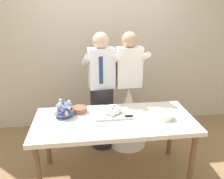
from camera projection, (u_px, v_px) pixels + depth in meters
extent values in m
plane|color=olive|center=(114.00, 174.00, 2.81)|extent=(8.00, 8.00, 0.00)
cube|color=beige|center=(102.00, 40.00, 3.60)|extent=(5.20, 0.10, 2.90)
cube|color=silver|center=(114.00, 121.00, 2.54)|extent=(1.80, 0.80, 0.05)
cylinder|color=brown|center=(39.00, 175.00, 2.29)|extent=(0.06, 0.06, 0.72)
cylinder|color=brown|center=(192.00, 161.00, 2.48)|extent=(0.06, 0.06, 0.72)
cylinder|color=brown|center=(47.00, 140.00, 2.88)|extent=(0.06, 0.06, 0.72)
cylinder|color=brown|center=(170.00, 131.00, 3.08)|extent=(0.06, 0.06, 0.72)
cylinder|color=#4C66B2|center=(65.00, 116.00, 2.60)|extent=(0.17, 0.17, 0.01)
cylinder|color=#4C66B2|center=(64.00, 108.00, 2.56)|extent=(0.01, 0.01, 0.21)
cylinder|color=#4C66B2|center=(64.00, 113.00, 2.59)|extent=(0.23, 0.23, 0.01)
cylinder|color=#D1B784|center=(72.00, 110.00, 2.60)|extent=(0.04, 0.04, 0.03)
sphere|color=brown|center=(72.00, 109.00, 2.59)|extent=(0.04, 0.04, 0.04)
cylinder|color=#D1B784|center=(66.00, 108.00, 2.66)|extent=(0.04, 0.04, 0.03)
sphere|color=white|center=(66.00, 106.00, 2.65)|extent=(0.04, 0.04, 0.04)
cylinder|color=#D1B784|center=(59.00, 109.00, 2.62)|extent=(0.04, 0.04, 0.03)
sphere|color=brown|center=(58.00, 108.00, 2.61)|extent=(0.04, 0.04, 0.04)
cylinder|color=#D1B784|center=(57.00, 113.00, 2.53)|extent=(0.04, 0.04, 0.03)
sphere|color=#EAB7C6|center=(57.00, 112.00, 2.52)|extent=(0.04, 0.04, 0.04)
cylinder|color=#D1B784|center=(66.00, 114.00, 2.51)|extent=(0.04, 0.04, 0.03)
sphere|color=#EAB7C6|center=(66.00, 112.00, 2.50)|extent=(0.04, 0.04, 0.04)
cylinder|color=#4C66B2|center=(64.00, 105.00, 2.55)|extent=(0.18, 0.18, 0.01)
cylinder|color=#D1B784|center=(69.00, 103.00, 2.55)|extent=(0.04, 0.04, 0.03)
sphere|color=beige|center=(69.00, 102.00, 2.54)|extent=(0.04, 0.04, 0.04)
cylinder|color=#D1B784|center=(61.00, 102.00, 2.59)|extent=(0.04, 0.04, 0.03)
sphere|color=white|center=(60.00, 100.00, 2.58)|extent=(0.04, 0.04, 0.04)
cylinder|color=#D1B784|center=(60.00, 106.00, 2.50)|extent=(0.04, 0.04, 0.03)
sphere|color=white|center=(60.00, 104.00, 2.49)|extent=(0.04, 0.04, 0.04)
cube|color=silver|center=(112.00, 114.00, 2.63)|extent=(0.42, 0.31, 0.02)
sphere|color=white|center=(118.00, 110.00, 2.63)|extent=(0.09, 0.09, 0.09)
sphere|color=white|center=(115.00, 108.00, 2.67)|extent=(0.10, 0.10, 0.10)
sphere|color=white|center=(111.00, 108.00, 2.66)|extent=(0.10, 0.10, 0.10)
sphere|color=white|center=(108.00, 109.00, 2.65)|extent=(0.09, 0.09, 0.09)
sphere|color=white|center=(107.00, 110.00, 2.61)|extent=(0.09, 0.09, 0.09)
sphere|color=white|center=(110.00, 111.00, 2.59)|extent=(0.09, 0.09, 0.09)
sphere|color=white|center=(113.00, 113.00, 2.55)|extent=(0.08, 0.08, 0.08)
sphere|color=white|center=(116.00, 112.00, 2.58)|extent=(0.07, 0.07, 0.07)
sphere|color=white|center=(112.00, 109.00, 2.61)|extent=(0.11, 0.11, 0.11)
sphere|color=#2D1938|center=(112.00, 106.00, 2.60)|extent=(0.02, 0.02, 0.02)
sphere|color=#2D1938|center=(114.00, 106.00, 2.59)|extent=(0.02, 0.02, 0.02)
sphere|color=#B21923|center=(111.00, 105.00, 2.64)|extent=(0.02, 0.02, 0.02)
sphere|color=#DB474C|center=(113.00, 108.00, 2.55)|extent=(0.02, 0.02, 0.02)
cube|color=silver|center=(116.00, 117.00, 2.53)|extent=(0.23, 0.03, 0.00)
cube|color=black|center=(129.00, 116.00, 2.53)|extent=(0.09, 0.03, 0.02)
cylinder|color=white|center=(165.00, 118.00, 2.54)|extent=(0.19, 0.19, 0.01)
cylinder|color=white|center=(165.00, 117.00, 2.54)|extent=(0.19, 0.19, 0.01)
cylinder|color=white|center=(165.00, 116.00, 2.54)|extent=(0.19, 0.19, 0.01)
cylinder|color=white|center=(166.00, 116.00, 2.53)|extent=(0.19, 0.19, 0.01)
cylinder|color=white|center=(166.00, 115.00, 2.53)|extent=(0.19, 0.19, 0.01)
cylinder|color=white|center=(166.00, 114.00, 2.52)|extent=(0.19, 0.19, 0.01)
cylinder|color=white|center=(80.00, 112.00, 2.69)|extent=(0.24, 0.24, 0.01)
cylinder|color=brown|center=(80.00, 109.00, 2.67)|extent=(0.17, 0.17, 0.06)
cylinder|color=#232328|center=(102.00, 117.00, 3.25)|extent=(0.32, 0.32, 0.92)
cube|color=white|center=(101.00, 68.00, 2.99)|extent=(0.36, 0.24, 0.54)
sphere|color=#D8B293|center=(101.00, 40.00, 2.86)|extent=(0.21, 0.21, 0.21)
cylinder|color=white|center=(86.00, 61.00, 2.90)|extent=(0.13, 0.49, 0.28)
cylinder|color=white|center=(114.00, 59.00, 2.99)|extent=(0.13, 0.49, 0.28)
cube|color=navy|center=(101.00, 70.00, 2.89)|extent=(0.05, 0.02, 0.36)
cone|color=white|center=(128.00, 115.00, 3.30)|extent=(0.56, 0.56, 0.92)
cube|color=white|center=(129.00, 67.00, 3.04)|extent=(0.35, 0.21, 0.54)
sphere|color=tan|center=(130.00, 40.00, 2.91)|extent=(0.21, 0.21, 0.21)
cylinder|color=white|center=(115.00, 60.00, 2.97)|extent=(0.10, 0.49, 0.28)
cylinder|color=white|center=(143.00, 59.00, 3.03)|extent=(0.10, 0.49, 0.28)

